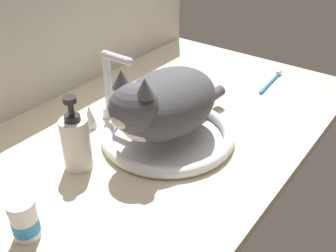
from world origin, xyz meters
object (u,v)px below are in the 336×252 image
faucet (110,93)px  soap_pump_bottle (76,142)px  sink_basin (168,135)px  cat (162,104)px  toothbrush (271,81)px  pill_bottle (25,221)px

faucet → soap_pump_bottle: faucet is taller
sink_basin → faucet: (-0.00, 19.16, 6.11)cm
cat → sink_basin: bearing=-2.9°
cat → toothbrush: bearing=-9.0°
pill_bottle → faucet: bearing=22.7°
faucet → toothbrush: 53.63cm
soap_pump_bottle → toothbrush: size_ratio=0.98×
sink_basin → soap_pump_bottle: bearing=155.0°
cat → toothbrush: size_ratio=2.26×
faucet → pill_bottle: faucet is taller
cat → toothbrush: cat is taller
cat → pill_bottle: size_ratio=4.95×
cat → toothbrush: (48.17, -7.61, -10.45)cm
faucet → pill_bottle: (-41.09, -17.23, -3.52)cm
faucet → toothbrush: bearing=-30.1°
cat → toothbrush: 49.87cm
sink_basin → cat: cat is taller
cat → soap_pump_bottle: bearing=152.9°
cat → soap_pump_bottle: 21.69cm
cat → pill_bottle: cat is taller
sink_basin → pill_bottle: 41.22cm
faucet → cat: size_ratio=0.47×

